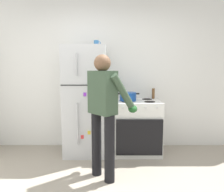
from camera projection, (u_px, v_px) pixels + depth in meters
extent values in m
cube|color=white|center=(110.00, 72.00, 4.02)|extent=(6.00, 0.10, 2.70)
cube|color=silver|center=(86.00, 101.00, 3.70)|extent=(0.68, 0.68, 1.78)
cube|color=black|center=(83.00, 85.00, 3.32)|extent=(0.67, 0.01, 0.01)
cylinder|color=#B7B7BC|center=(78.00, 124.00, 3.38)|extent=(0.02, 0.02, 0.65)
cylinder|color=#B7B7BC|center=(77.00, 65.00, 3.26)|extent=(0.02, 0.02, 0.33)
cube|color=yellow|center=(89.00, 133.00, 3.41)|extent=(0.04, 0.01, 0.06)
cube|color=purple|center=(85.00, 94.00, 3.34)|extent=(0.04, 0.01, 0.06)
cube|color=red|center=(83.00, 137.00, 3.42)|extent=(0.04, 0.01, 0.06)
cube|color=green|center=(98.00, 98.00, 3.35)|extent=(0.04, 0.01, 0.06)
cube|color=white|center=(137.00, 127.00, 3.76)|extent=(0.76, 0.64, 0.89)
cube|color=black|center=(140.00, 137.00, 3.44)|extent=(0.53, 0.01, 0.32)
cylinder|color=black|center=(127.00, 102.00, 3.56)|extent=(0.17, 0.17, 0.01)
cylinder|color=black|center=(150.00, 102.00, 3.55)|extent=(0.17, 0.17, 0.01)
cylinder|color=black|center=(126.00, 99.00, 3.84)|extent=(0.17, 0.17, 0.01)
cylinder|color=black|center=(147.00, 99.00, 3.84)|extent=(0.17, 0.17, 0.01)
cylinder|color=silver|center=(123.00, 108.00, 3.37)|extent=(0.04, 0.03, 0.04)
cylinder|color=silver|center=(134.00, 108.00, 3.37)|extent=(0.04, 0.03, 0.04)
cylinder|color=silver|center=(146.00, 108.00, 3.37)|extent=(0.04, 0.03, 0.04)
cylinder|color=silver|center=(157.00, 108.00, 3.37)|extent=(0.04, 0.03, 0.04)
cube|color=black|center=(140.00, 137.00, 3.43)|extent=(0.72, 0.03, 0.57)
cylinder|color=black|center=(97.00, 144.00, 2.97)|extent=(0.13, 0.13, 0.86)
cylinder|color=black|center=(110.00, 149.00, 2.77)|extent=(0.13, 0.13, 0.86)
cube|color=#384C38|center=(103.00, 92.00, 2.78)|extent=(0.39, 0.40, 0.54)
sphere|color=brown|center=(103.00, 63.00, 2.73)|extent=(0.21, 0.21, 0.21)
sphere|color=#282828|center=(103.00, 66.00, 2.74)|extent=(0.15, 0.15, 0.15)
cylinder|color=#384C38|center=(103.00, 90.00, 3.04)|extent=(0.37, 0.35, 0.50)
cylinder|color=#384C38|center=(124.00, 93.00, 2.75)|extent=(0.37, 0.35, 0.50)
ellipsoid|color=#1E5123|center=(112.00, 105.00, 3.18)|extent=(0.12, 0.18, 0.10)
ellipsoid|color=#1E5123|center=(133.00, 109.00, 2.89)|extent=(0.12, 0.18, 0.10)
cylinder|color=#19479E|center=(128.00, 97.00, 3.64)|extent=(0.27, 0.27, 0.14)
cube|color=black|center=(119.00, 94.00, 3.63)|extent=(0.05, 0.03, 0.02)
cube|color=black|center=(138.00, 94.00, 3.63)|extent=(0.05, 0.03, 0.02)
cylinder|color=#2D6093|center=(97.00, 43.00, 3.63)|extent=(0.08, 0.08, 0.10)
torus|color=#2D6093|center=(99.00, 43.00, 3.63)|extent=(0.06, 0.01, 0.06)
cylinder|color=brown|center=(154.00, 93.00, 3.88)|extent=(0.05, 0.05, 0.18)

